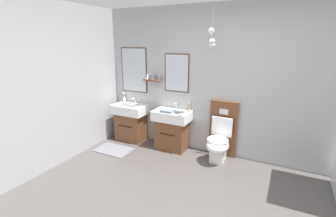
# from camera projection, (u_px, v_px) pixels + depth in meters

# --- Properties ---
(wall_back) EXTENTS (5.13, 0.54, 2.58)m
(wall_back) POSITION_uv_depth(u_px,v_px,m) (233.00, 84.00, 4.01)
(wall_back) COLOR #A8A8AA
(wall_back) RESTS_ON ground
(wall_left) EXTENTS (0.12, 4.06, 2.58)m
(wall_left) POSITION_uv_depth(u_px,v_px,m) (27.00, 92.00, 3.40)
(wall_left) COLOR #A8A8AA
(wall_left) RESTS_ON ground
(bath_mat) EXTENTS (0.68, 0.44, 0.01)m
(bath_mat) POSITION_uv_depth(u_px,v_px,m) (114.00, 150.00, 4.51)
(bath_mat) COLOR slate
(bath_mat) RESTS_ON ground
(vanity_sink_left) EXTENTS (0.68, 0.46, 0.75)m
(vanity_sink_left) POSITION_uv_depth(u_px,v_px,m) (131.00, 121.00, 4.89)
(vanity_sink_left) COLOR brown
(vanity_sink_left) RESTS_ON ground
(tap_on_left_sink) EXTENTS (0.03, 0.13, 0.11)m
(tap_on_left_sink) POSITION_uv_depth(u_px,v_px,m) (135.00, 100.00, 4.92)
(tap_on_left_sink) COLOR silver
(tap_on_left_sink) RESTS_ON vanity_sink_left
(vanity_sink_right) EXTENTS (0.68, 0.46, 0.75)m
(vanity_sink_right) POSITION_uv_depth(u_px,v_px,m) (172.00, 128.00, 4.49)
(vanity_sink_right) COLOR brown
(vanity_sink_right) RESTS_ON ground
(tap_on_right_sink) EXTENTS (0.03, 0.13, 0.11)m
(tap_on_right_sink) POSITION_uv_depth(u_px,v_px,m) (176.00, 105.00, 4.51)
(tap_on_right_sink) COLOR silver
(tap_on_right_sink) RESTS_ON vanity_sink_right
(toilet) EXTENTS (0.48, 0.62, 1.00)m
(toilet) POSITION_uv_depth(u_px,v_px,m) (220.00, 139.00, 4.08)
(toilet) COLOR brown
(toilet) RESTS_ON ground
(toothbrush_cup) EXTENTS (0.07, 0.07, 0.20)m
(toothbrush_cup) POSITION_uv_depth(u_px,v_px,m) (124.00, 99.00, 5.02)
(toothbrush_cup) COLOR silver
(toothbrush_cup) RESTS_ON vanity_sink_left
(soap_dispenser) EXTENTS (0.06, 0.06, 0.17)m
(soap_dispenser) POSITION_uv_depth(u_px,v_px,m) (189.00, 107.00, 4.39)
(soap_dispenser) COLOR gray
(soap_dispenser) RESTS_ON vanity_sink_right
(folded_hand_towel) EXTENTS (0.22, 0.16, 0.04)m
(folded_hand_towel) POSITION_uv_depth(u_px,v_px,m) (167.00, 111.00, 4.29)
(folded_hand_towel) COLOR gray
(folded_hand_towel) RESTS_ON vanity_sink_right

